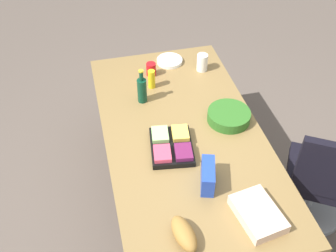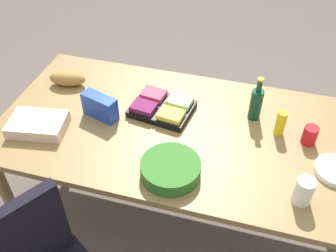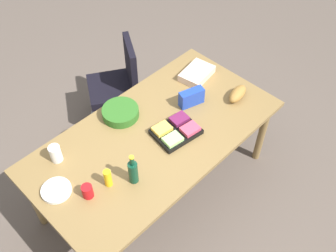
{
  "view_description": "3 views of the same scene",
  "coord_description": "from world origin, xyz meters",
  "px_view_note": "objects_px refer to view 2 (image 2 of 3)",
  "views": [
    {
      "loc": [
        1.95,
        -0.58,
        2.77
      ],
      "look_at": [
        -0.05,
        -0.1,
        0.83
      ],
      "focal_mm": 42.85,
      "sensor_mm": 36.0,
      "label": 1
    },
    {
      "loc": [
        -0.4,
        1.62,
        2.29
      ],
      "look_at": [
        0.04,
        0.05,
        0.83
      ],
      "focal_mm": 40.77,
      "sensor_mm": 36.0,
      "label": 2
    },
    {
      "loc": [
        -1.42,
        -1.54,
        3.22
      ],
      "look_at": [
        0.08,
        -0.07,
        0.87
      ],
      "focal_mm": 41.91,
      "sensor_mm": 36.0,
      "label": 3
    }
  ],
  "objects_px": {
    "wine_bottle": "(256,103)",
    "mayo_jar": "(304,191)",
    "salad_bowl": "(171,169)",
    "bread_loaf": "(67,78)",
    "mustard_bottle": "(281,123)",
    "conference_table": "(177,136)",
    "paper_plate_stack": "(336,170)",
    "red_solo_cup": "(310,135)",
    "sheet_cake": "(38,125)",
    "fruit_platter": "(162,107)",
    "chip_bag_blue": "(100,106)"
  },
  "relations": [
    {
      "from": "bread_loaf",
      "to": "chip_bag_blue",
      "type": "bearing_deg",
      "value": 144.51
    },
    {
      "from": "mustard_bottle",
      "to": "mayo_jar",
      "type": "distance_m",
      "value": 0.48
    },
    {
      "from": "fruit_platter",
      "to": "red_solo_cup",
      "type": "distance_m",
      "value": 0.87
    },
    {
      "from": "sheet_cake",
      "to": "mayo_jar",
      "type": "height_order",
      "value": "mayo_jar"
    },
    {
      "from": "paper_plate_stack",
      "to": "sheet_cake",
      "type": "xyz_separation_m",
      "value": [
        1.66,
        0.12,
        0.02
      ]
    },
    {
      "from": "mustard_bottle",
      "to": "salad_bowl",
      "type": "relative_size",
      "value": 0.5
    },
    {
      "from": "mustard_bottle",
      "to": "fruit_platter",
      "type": "distance_m",
      "value": 0.71
    },
    {
      "from": "paper_plate_stack",
      "to": "mustard_bottle",
      "type": "relative_size",
      "value": 1.41
    },
    {
      "from": "wine_bottle",
      "to": "conference_table",
      "type": "bearing_deg",
      "value": 26.75
    },
    {
      "from": "wine_bottle",
      "to": "bread_loaf",
      "type": "distance_m",
      "value": 1.24
    },
    {
      "from": "mayo_jar",
      "to": "red_solo_cup",
      "type": "bearing_deg",
      "value": -94.2
    },
    {
      "from": "paper_plate_stack",
      "to": "mayo_jar",
      "type": "height_order",
      "value": "mayo_jar"
    },
    {
      "from": "mustard_bottle",
      "to": "salad_bowl",
      "type": "height_order",
      "value": "mustard_bottle"
    },
    {
      "from": "sheet_cake",
      "to": "fruit_platter",
      "type": "relative_size",
      "value": 0.81
    },
    {
      "from": "bread_loaf",
      "to": "salad_bowl",
      "type": "bearing_deg",
      "value": 146.54
    },
    {
      "from": "mayo_jar",
      "to": "bread_loaf",
      "type": "distance_m",
      "value": 1.62
    },
    {
      "from": "red_solo_cup",
      "to": "sheet_cake",
      "type": "bearing_deg",
      "value": 11.56
    },
    {
      "from": "paper_plate_stack",
      "to": "mustard_bottle",
      "type": "xyz_separation_m",
      "value": [
        0.31,
        -0.22,
        0.06
      ]
    },
    {
      "from": "conference_table",
      "to": "paper_plate_stack",
      "type": "distance_m",
      "value": 0.9
    },
    {
      "from": "mustard_bottle",
      "to": "red_solo_cup",
      "type": "bearing_deg",
      "value": 169.66
    },
    {
      "from": "red_solo_cup",
      "to": "salad_bowl",
      "type": "bearing_deg",
      "value": 32.46
    },
    {
      "from": "sheet_cake",
      "to": "red_solo_cup",
      "type": "bearing_deg",
      "value": -168.44
    },
    {
      "from": "mustard_bottle",
      "to": "chip_bag_blue",
      "type": "bearing_deg",
      "value": 7.26
    },
    {
      "from": "wine_bottle",
      "to": "sheet_cake",
      "type": "bearing_deg",
      "value": 20.4
    },
    {
      "from": "conference_table",
      "to": "red_solo_cup",
      "type": "relative_size",
      "value": 19.29
    },
    {
      "from": "mustard_bottle",
      "to": "wine_bottle",
      "type": "distance_m",
      "value": 0.19
    },
    {
      "from": "mustard_bottle",
      "to": "wine_bottle",
      "type": "bearing_deg",
      "value": -34.49
    },
    {
      "from": "fruit_platter",
      "to": "mustard_bottle",
      "type": "bearing_deg",
      "value": 179.13
    },
    {
      "from": "paper_plate_stack",
      "to": "fruit_platter",
      "type": "relative_size",
      "value": 0.56
    },
    {
      "from": "mayo_jar",
      "to": "bread_loaf",
      "type": "relative_size",
      "value": 0.62
    },
    {
      "from": "conference_table",
      "to": "wine_bottle",
      "type": "height_order",
      "value": "wine_bottle"
    },
    {
      "from": "red_solo_cup",
      "to": "mayo_jar",
      "type": "relative_size",
      "value": 0.74
    },
    {
      "from": "red_solo_cup",
      "to": "bread_loaf",
      "type": "relative_size",
      "value": 0.46
    },
    {
      "from": "fruit_platter",
      "to": "wine_bottle",
      "type": "relative_size",
      "value": 1.39
    },
    {
      "from": "wine_bottle",
      "to": "mayo_jar",
      "type": "distance_m",
      "value": 0.64
    },
    {
      "from": "salad_bowl",
      "to": "bread_loaf",
      "type": "distance_m",
      "value": 1.04
    },
    {
      "from": "bread_loaf",
      "to": "red_solo_cup",
      "type": "bearing_deg",
      "value": 174.87
    },
    {
      "from": "chip_bag_blue",
      "to": "fruit_platter",
      "type": "distance_m",
      "value": 0.37
    },
    {
      "from": "mustard_bottle",
      "to": "sheet_cake",
      "type": "xyz_separation_m",
      "value": [
        1.35,
        0.34,
        -0.04
      ]
    },
    {
      "from": "mayo_jar",
      "to": "conference_table",
      "type": "bearing_deg",
      "value": -26.44
    },
    {
      "from": "salad_bowl",
      "to": "bread_loaf",
      "type": "height_order",
      "value": "bread_loaf"
    },
    {
      "from": "conference_table",
      "to": "mayo_jar",
      "type": "xyz_separation_m",
      "value": [
        -0.71,
        0.35,
        0.15
      ]
    },
    {
      "from": "mustard_bottle",
      "to": "wine_bottle",
      "type": "relative_size",
      "value": 0.55
    },
    {
      "from": "chip_bag_blue",
      "to": "fruit_platter",
      "type": "height_order",
      "value": "chip_bag_blue"
    },
    {
      "from": "mayo_jar",
      "to": "bread_loaf",
      "type": "bearing_deg",
      "value": -20.55
    },
    {
      "from": "mustard_bottle",
      "to": "bread_loaf",
      "type": "relative_size",
      "value": 0.65
    },
    {
      "from": "conference_table",
      "to": "salad_bowl",
      "type": "distance_m",
      "value": 0.38
    },
    {
      "from": "fruit_platter",
      "to": "red_solo_cup",
      "type": "height_order",
      "value": "red_solo_cup"
    },
    {
      "from": "chip_bag_blue",
      "to": "fruit_platter",
      "type": "xyz_separation_m",
      "value": [
        -0.34,
        -0.14,
        -0.04
      ]
    },
    {
      "from": "chip_bag_blue",
      "to": "fruit_platter",
      "type": "relative_size",
      "value": 0.56
    }
  ]
}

